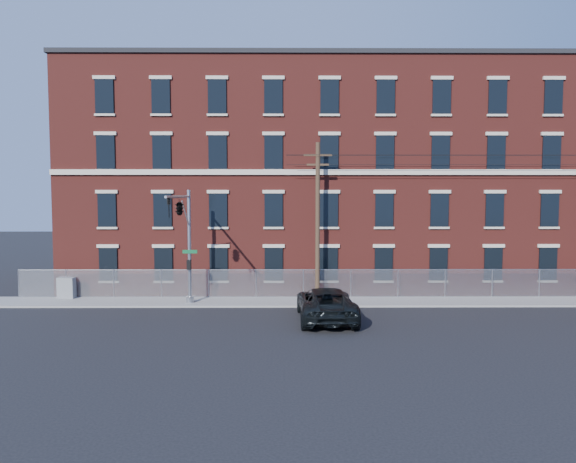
# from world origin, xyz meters

# --- Properties ---
(ground) EXTENTS (140.00, 140.00, 0.00)m
(ground) POSITION_xyz_m (0.00, 0.00, 0.00)
(ground) COLOR black
(ground) RESTS_ON ground
(sidewalk) EXTENTS (65.00, 3.00, 0.12)m
(sidewalk) POSITION_xyz_m (12.00, 5.00, 0.06)
(sidewalk) COLOR gray
(sidewalk) RESTS_ON ground
(mill_building) EXTENTS (55.30, 14.32, 16.30)m
(mill_building) POSITION_xyz_m (12.00, 13.93, 8.15)
(mill_building) COLOR maroon
(mill_building) RESTS_ON ground
(chain_link_fence) EXTENTS (59.06, 0.06, 1.85)m
(chain_link_fence) POSITION_xyz_m (12.00, 6.30, 1.06)
(chain_link_fence) COLOR #A5A8AD
(chain_link_fence) RESTS_ON ground
(traffic_signal_mast) EXTENTS (0.90, 6.75, 7.00)m
(traffic_signal_mast) POSITION_xyz_m (-6.00, 2.18, 5.39)
(traffic_signal_mast) COLOR #9EA0A5
(traffic_signal_mast) RESTS_ON ground
(utility_pole_near) EXTENTS (1.80, 0.28, 10.00)m
(utility_pole_near) POSITION_xyz_m (2.00, 5.60, 5.34)
(utility_pole_near) COLOR #493724
(utility_pole_near) RESTS_ON ground
(pickup_truck) EXTENTS (3.11, 6.52, 1.80)m
(pickup_truck) POSITION_xyz_m (2.15, 0.26, 0.90)
(pickup_truck) COLOR black
(pickup_truck) RESTS_ON ground
(utility_cabinet) EXTENTS (1.13, 0.64, 1.35)m
(utility_cabinet) POSITION_xyz_m (-14.26, 6.00, 0.79)
(utility_cabinet) COLOR slate
(utility_cabinet) RESTS_ON sidewalk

